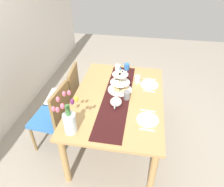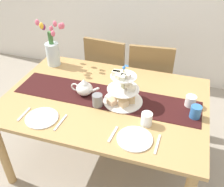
{
  "view_description": "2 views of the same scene",
  "coord_description": "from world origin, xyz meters",
  "px_view_note": "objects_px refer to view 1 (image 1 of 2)",
  "views": [
    {
      "loc": [
        -1.94,
        -0.26,
        2.19
      ],
      "look_at": [
        0.0,
        0.07,
        0.77
      ],
      "focal_mm": 32.92,
      "sensor_mm": 36.0,
      "label": 1
    },
    {
      "loc": [
        0.53,
        -1.5,
        1.91
      ],
      "look_at": [
        0.06,
        0.0,
        0.78
      ],
      "focal_mm": 40.95,
      "sensor_mm": 36.0,
      "label": 2
    }
  ],
  "objects_px": {
    "chair_right": "(67,94)",
    "teapot": "(116,102)",
    "tulip_vase": "(69,119)",
    "mug_white_text": "(137,79)",
    "fork_left": "(147,130)",
    "tiered_cake_stand": "(120,83)",
    "dinner_plate_left": "(148,120)",
    "dinner_plate_right": "(149,85)",
    "dining_table": "(118,103)",
    "mug_grey": "(127,95)",
    "knife_left": "(148,111)",
    "cream_jug": "(118,68)",
    "knife_right": "(150,79)",
    "fork_right": "(149,91)",
    "mug_orange": "(127,67)",
    "chair_left": "(54,116)"
  },
  "relations": [
    {
      "from": "teapot",
      "to": "cream_jug",
      "type": "bearing_deg",
      "value": 7.2
    },
    {
      "from": "knife_right",
      "to": "knife_left",
      "type": "bearing_deg",
      "value": 180.0
    },
    {
      "from": "dinner_plate_left",
      "to": "fork_right",
      "type": "xyz_separation_m",
      "value": [
        0.52,
        0.0,
        -0.0
      ]
    },
    {
      "from": "chair_right",
      "to": "cream_jug",
      "type": "bearing_deg",
      "value": -58.42
    },
    {
      "from": "teapot",
      "to": "knife_left",
      "type": "relative_size",
      "value": 1.4
    },
    {
      "from": "fork_right",
      "to": "mug_white_text",
      "type": "relative_size",
      "value": 1.58
    },
    {
      "from": "chair_right",
      "to": "teapot",
      "type": "bearing_deg",
      "value": -117.98
    },
    {
      "from": "tiered_cake_stand",
      "to": "dinner_plate_left",
      "type": "xyz_separation_m",
      "value": [
        -0.49,
        -0.36,
        -0.09
      ]
    },
    {
      "from": "chair_right",
      "to": "fork_right",
      "type": "height_order",
      "value": "chair_right"
    },
    {
      "from": "tulip_vase",
      "to": "mug_white_text",
      "type": "relative_size",
      "value": 4.62
    },
    {
      "from": "dining_table",
      "to": "mug_orange",
      "type": "xyz_separation_m",
      "value": [
        0.67,
        -0.02,
        0.14
      ]
    },
    {
      "from": "cream_jug",
      "to": "mug_grey",
      "type": "height_order",
      "value": "mug_grey"
    },
    {
      "from": "mug_white_text",
      "to": "knife_right",
      "type": "bearing_deg",
      "value": -57.23
    },
    {
      "from": "tiered_cake_stand",
      "to": "cream_jug",
      "type": "height_order",
      "value": "tiered_cake_stand"
    },
    {
      "from": "chair_right",
      "to": "teapot",
      "type": "height_order",
      "value": "chair_right"
    },
    {
      "from": "cream_jug",
      "to": "dinner_plate_left",
      "type": "height_order",
      "value": "cream_jug"
    },
    {
      "from": "cream_jug",
      "to": "knife_left",
      "type": "bearing_deg",
      "value": -151.08
    },
    {
      "from": "teapot",
      "to": "dining_table",
      "type": "bearing_deg",
      "value": 0.0
    },
    {
      "from": "cream_jug",
      "to": "knife_right",
      "type": "height_order",
      "value": "cream_jug"
    },
    {
      "from": "tiered_cake_stand",
      "to": "knife_right",
      "type": "xyz_separation_m",
      "value": [
        0.32,
        -0.36,
        -0.1
      ]
    },
    {
      "from": "chair_right",
      "to": "mug_white_text",
      "type": "height_order",
      "value": "chair_right"
    },
    {
      "from": "dinner_plate_left",
      "to": "mug_orange",
      "type": "distance_m",
      "value": 1.07
    },
    {
      "from": "dining_table",
      "to": "knife_right",
      "type": "xyz_separation_m",
      "value": [
        0.47,
        -0.36,
        0.1
      ]
    },
    {
      "from": "tiered_cake_stand",
      "to": "knife_left",
      "type": "distance_m",
      "value": 0.5
    },
    {
      "from": "teapot",
      "to": "fork_left",
      "type": "bearing_deg",
      "value": -131.78
    },
    {
      "from": "chair_right",
      "to": "dinner_plate_left",
      "type": "height_order",
      "value": "chair_right"
    },
    {
      "from": "tulip_vase",
      "to": "dining_table",
      "type": "bearing_deg",
      "value": -30.3
    },
    {
      "from": "chair_left",
      "to": "dining_table",
      "type": "bearing_deg",
      "value": -74.08
    },
    {
      "from": "tiered_cake_stand",
      "to": "fork_right",
      "type": "distance_m",
      "value": 0.37
    },
    {
      "from": "tiered_cake_stand",
      "to": "tulip_vase",
      "type": "distance_m",
      "value": 0.86
    },
    {
      "from": "chair_left",
      "to": "mug_grey",
      "type": "bearing_deg",
      "value": -77.3
    },
    {
      "from": "dining_table",
      "to": "tiered_cake_stand",
      "type": "xyz_separation_m",
      "value": [
        0.14,
        -0.0,
        0.19
      ]
    },
    {
      "from": "fork_left",
      "to": "fork_right",
      "type": "height_order",
      "value": "same"
    },
    {
      "from": "dinner_plate_right",
      "to": "mug_orange",
      "type": "bearing_deg",
      "value": 43.65
    },
    {
      "from": "dining_table",
      "to": "fork_right",
      "type": "xyz_separation_m",
      "value": [
        0.18,
        -0.36,
        0.1
      ]
    },
    {
      "from": "dinner_plate_right",
      "to": "dining_table",
      "type": "bearing_deg",
      "value": 131.91
    },
    {
      "from": "teapot",
      "to": "cream_jug",
      "type": "relative_size",
      "value": 2.8
    },
    {
      "from": "dining_table",
      "to": "fork_right",
      "type": "relative_size",
      "value": 10.37
    },
    {
      "from": "chair_right",
      "to": "fork_left",
      "type": "relative_size",
      "value": 6.07
    },
    {
      "from": "teapot",
      "to": "mug_white_text",
      "type": "distance_m",
      "value": 0.57
    },
    {
      "from": "dining_table",
      "to": "mug_grey",
      "type": "relative_size",
      "value": 16.37
    },
    {
      "from": "mug_orange",
      "to": "dining_table",
      "type": "bearing_deg",
      "value": 178.01
    },
    {
      "from": "dinner_plate_right",
      "to": "dinner_plate_left",
      "type": "bearing_deg",
      "value": 180.0
    },
    {
      "from": "dinner_plate_right",
      "to": "mug_white_text",
      "type": "relative_size",
      "value": 2.42
    },
    {
      "from": "teapot",
      "to": "dinner_plate_right",
      "type": "xyz_separation_m",
      "value": [
        0.49,
        -0.36,
        -0.05
      ]
    },
    {
      "from": "teapot",
      "to": "fork_right",
      "type": "height_order",
      "value": "teapot"
    },
    {
      "from": "fork_left",
      "to": "mug_grey",
      "type": "height_order",
      "value": "mug_grey"
    },
    {
      "from": "dining_table",
      "to": "knife_left",
      "type": "relative_size",
      "value": 9.15
    },
    {
      "from": "tulip_vase",
      "to": "cream_jug",
      "type": "distance_m",
      "value": 1.3
    },
    {
      "from": "tiered_cake_stand",
      "to": "knife_right",
      "type": "height_order",
      "value": "tiered_cake_stand"
    }
  ]
}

